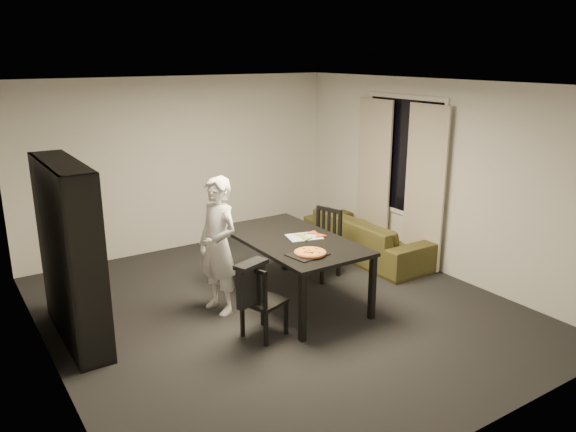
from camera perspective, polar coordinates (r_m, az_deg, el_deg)
room at (r=6.29m, az=-0.87°, el=1.33°), size 5.01×5.51×2.61m
window_pane at (r=8.23m, az=11.65°, el=5.99°), size 0.02×1.40×1.60m
window_frame at (r=8.23m, az=11.63°, el=5.99°), size 0.03×1.52×1.72m
curtain_left at (r=7.89m, az=13.71°, el=2.82°), size 0.03×0.70×2.25m
curtain_right at (r=8.61m, az=8.69°, el=4.21°), size 0.03×0.70×2.25m
bookshelf at (r=6.16m, az=-21.24°, el=-3.55°), size 0.35×1.50×1.90m
dining_table at (r=6.70m, az=0.47°, el=-2.86°), size 1.06×1.91×0.80m
chair_left at (r=5.91m, az=-2.96°, el=-8.21°), size 0.49×0.49×0.83m
chair_right at (r=7.56m, az=3.68°, el=-2.24°), size 0.53×0.53×0.92m
draped_jacket at (r=5.75m, az=-3.74°, el=-6.65°), size 0.40×0.27×0.46m
person at (r=6.46m, az=-7.10°, el=-3.02°), size 0.50×0.65×1.60m
baking_tray at (r=6.14m, az=1.99°, el=-3.92°), size 0.44×0.37×0.01m
pepperoni_pizza at (r=6.14m, az=2.27°, el=-3.72°), size 0.35×0.35×0.03m
kitchen_towel at (r=6.72m, az=1.66°, el=-2.12°), size 0.46×0.39×0.01m
pizza_slices at (r=6.74m, az=2.22°, el=-1.99°), size 0.38×0.32×0.01m
sofa at (r=8.37m, az=8.03°, el=-2.08°), size 0.83×2.11×0.62m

